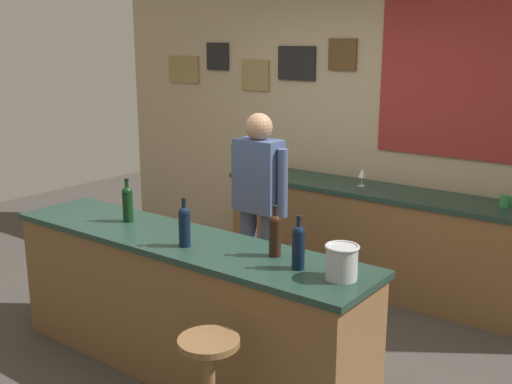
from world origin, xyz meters
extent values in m
plane|color=#423D38|center=(0.00, 0.00, 0.00)|extent=(10.00, 10.00, 0.00)
cube|color=tan|center=(0.00, 2.03, 1.40)|extent=(6.00, 0.06, 2.80)
cube|color=#997F4C|center=(-2.20, 1.99, 1.82)|extent=(0.44, 0.02, 0.29)
cube|color=black|center=(-1.70, 1.99, 1.98)|extent=(0.29, 0.02, 0.28)
cube|color=#997F4C|center=(-1.20, 1.99, 1.80)|extent=(0.34, 0.02, 0.31)
cube|color=black|center=(-0.70, 1.99, 1.93)|extent=(0.42, 0.02, 0.32)
cube|color=brown|center=(-0.20, 1.99, 2.02)|extent=(0.29, 0.02, 0.29)
cube|color=maroon|center=(0.81, 1.99, 1.85)|extent=(1.23, 0.02, 1.33)
cube|color=brown|center=(0.00, -0.40, 0.44)|extent=(2.63, 0.57, 0.88)
cube|color=#1E382D|center=(0.00, -0.40, 0.90)|extent=(2.68, 0.60, 0.04)
cube|color=brown|center=(0.40, 1.65, 0.43)|extent=(2.85, 0.53, 0.86)
cube|color=#1E382D|center=(0.40, 1.65, 0.88)|extent=(2.90, 0.56, 0.04)
cylinder|color=#384766|center=(-0.01, 0.59, 0.43)|extent=(0.13, 0.13, 0.86)
cylinder|color=#384766|center=(-0.21, 0.59, 0.43)|extent=(0.13, 0.13, 0.86)
cube|color=#3F517A|center=(-0.11, 0.59, 1.14)|extent=(0.36, 0.20, 0.56)
sphere|color=#A87A5B|center=(-0.11, 0.59, 1.51)|extent=(0.21, 0.21, 0.21)
cylinder|color=#3F517A|center=(0.11, 0.59, 1.11)|extent=(0.08, 0.08, 0.52)
cylinder|color=#3F517A|center=(-0.33, 0.59, 1.11)|extent=(0.08, 0.08, 0.52)
cylinder|color=brown|center=(0.74, -0.97, 0.66)|extent=(0.32, 0.32, 0.03)
cylinder|color=black|center=(-0.55, -0.35, 1.02)|extent=(0.07, 0.07, 0.20)
sphere|color=black|center=(-0.55, -0.35, 1.13)|extent=(0.07, 0.07, 0.07)
cylinder|color=black|center=(-0.55, -0.35, 1.17)|extent=(0.03, 0.03, 0.09)
cylinder|color=black|center=(-0.55, -0.35, 1.22)|extent=(0.03, 0.03, 0.02)
cylinder|color=black|center=(0.13, -0.50, 1.02)|extent=(0.07, 0.07, 0.20)
sphere|color=black|center=(0.13, -0.50, 1.13)|extent=(0.07, 0.07, 0.07)
cylinder|color=black|center=(0.13, -0.50, 1.17)|extent=(0.03, 0.03, 0.09)
cylinder|color=black|center=(0.13, -0.50, 1.22)|extent=(0.03, 0.03, 0.02)
cylinder|color=black|center=(0.67, -0.31, 1.02)|extent=(0.07, 0.07, 0.20)
sphere|color=black|center=(0.67, -0.31, 1.13)|extent=(0.07, 0.07, 0.07)
cylinder|color=black|center=(0.67, -0.31, 1.17)|extent=(0.03, 0.03, 0.09)
cylinder|color=black|center=(0.67, -0.31, 1.22)|extent=(0.03, 0.03, 0.02)
cylinder|color=black|center=(0.90, -0.40, 1.02)|extent=(0.07, 0.07, 0.20)
sphere|color=black|center=(0.90, -0.40, 1.13)|extent=(0.07, 0.07, 0.07)
cylinder|color=black|center=(0.90, -0.40, 1.17)|extent=(0.03, 0.03, 0.09)
cylinder|color=black|center=(0.90, -0.40, 1.22)|extent=(0.03, 0.03, 0.02)
cylinder|color=#B7BABF|center=(1.16, -0.38, 1.01)|extent=(0.17, 0.17, 0.18)
torus|color=#B7BABF|center=(1.16, -0.38, 1.10)|extent=(0.19, 0.19, 0.02)
cylinder|color=silver|center=(-0.91, 1.55, 0.90)|extent=(0.06, 0.06, 0.00)
cylinder|color=silver|center=(-0.91, 1.55, 0.94)|extent=(0.01, 0.01, 0.07)
cone|color=silver|center=(-0.91, 1.55, 1.02)|extent=(0.07, 0.07, 0.08)
cylinder|color=silver|center=(-0.64, 1.62, 0.90)|extent=(0.06, 0.06, 0.00)
cylinder|color=silver|center=(-0.64, 1.62, 0.94)|extent=(0.01, 0.01, 0.07)
cone|color=silver|center=(-0.64, 1.62, 1.02)|extent=(0.07, 0.07, 0.08)
cylinder|color=silver|center=(0.21, 1.67, 0.90)|extent=(0.06, 0.06, 0.00)
cylinder|color=silver|center=(0.21, 1.67, 0.94)|extent=(0.01, 0.01, 0.07)
cone|color=silver|center=(0.21, 1.67, 1.02)|extent=(0.07, 0.07, 0.08)
cylinder|color=#338C4C|center=(1.42, 1.70, 0.95)|extent=(0.08, 0.08, 0.09)
camera|label=1|loc=(2.65, -3.10, 2.16)|focal=43.31mm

